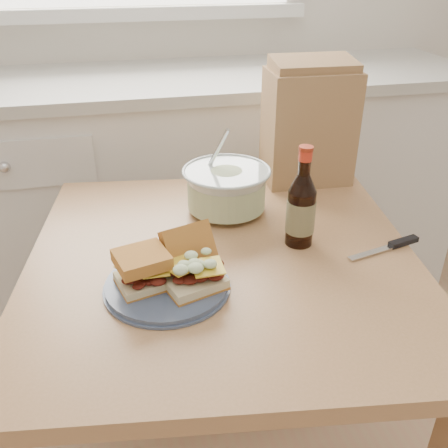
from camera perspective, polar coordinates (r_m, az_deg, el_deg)
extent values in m
cube|color=white|center=(2.09, -7.37, 3.26)|extent=(2.40, 0.60, 0.90)
cube|color=#B9B7B0|center=(1.93, -8.28, 15.90)|extent=(2.50, 0.64, 0.04)
cube|color=#B27F54|center=(1.15, -0.09, -4.53)|extent=(0.99, 0.99, 0.04)
cube|color=#B27F54|center=(1.71, -14.59, -7.99)|extent=(0.07, 0.07, 0.70)
cube|color=#B27F54|center=(1.75, 11.84, -6.74)|extent=(0.07, 0.07, 0.70)
cylinder|color=#424F6B|center=(1.04, -6.52, -6.93)|extent=(0.25, 0.25, 0.02)
cube|color=beige|center=(1.03, -9.17, -6.39)|extent=(0.12, 0.11, 0.02)
cube|color=yellow|center=(1.01, -9.31, -4.94)|extent=(0.07, 0.07, 0.00)
cube|color=#BB7C31|center=(1.00, -9.40, -3.99)|extent=(0.12, 0.11, 0.03)
cube|color=beige|center=(1.02, -3.57, -6.40)|extent=(0.14, 0.14, 0.02)
cube|color=yellow|center=(1.00, -3.63, -4.72)|extent=(0.09, 0.09, 0.00)
cube|color=#BB7C31|center=(1.05, -4.00, -2.74)|extent=(0.13, 0.11, 0.10)
cone|color=silver|center=(1.31, 0.28, 3.77)|extent=(0.22, 0.22, 0.12)
cylinder|color=beige|center=(1.31, 0.28, 3.56)|extent=(0.20, 0.20, 0.08)
torus|color=silver|center=(1.28, 0.29, 6.11)|extent=(0.23, 0.23, 0.01)
cylinder|color=silver|center=(1.29, -0.95, 8.07)|extent=(0.06, 0.08, 0.15)
cylinder|color=black|center=(1.17, 8.71, 0.71)|extent=(0.06, 0.06, 0.14)
cone|color=black|center=(1.13, 9.04, 4.65)|extent=(0.06, 0.06, 0.04)
cylinder|color=black|center=(1.11, 9.24, 6.96)|extent=(0.03, 0.03, 0.06)
cylinder|color=red|center=(1.11, 9.31, 7.74)|extent=(0.03, 0.03, 0.02)
cylinder|color=#9B311C|center=(1.10, 9.38, 8.54)|extent=(0.03, 0.03, 0.01)
cylinder|color=#313A1D|center=(1.17, 8.73, 0.94)|extent=(0.07, 0.07, 0.08)
cube|color=silver|center=(1.20, 16.72, -3.07)|extent=(0.14, 0.05, 0.00)
cube|color=black|center=(1.25, 19.82, -1.92)|extent=(0.08, 0.04, 0.01)
cube|color=#AB7953|center=(1.49, 9.63, 10.87)|extent=(0.25, 0.17, 0.32)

